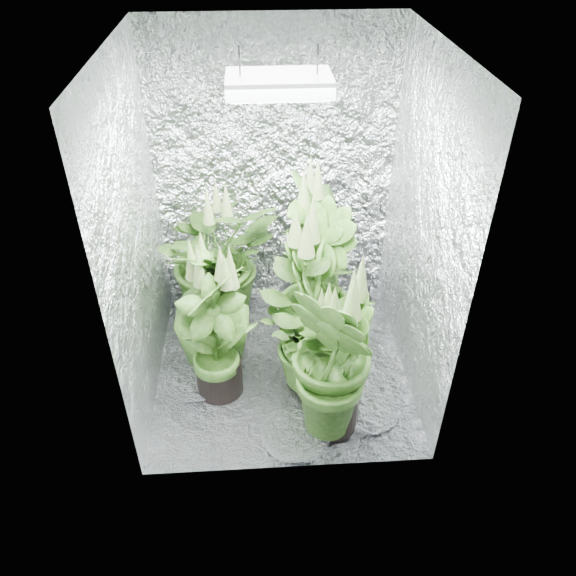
# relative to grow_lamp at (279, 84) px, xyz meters

# --- Properties ---
(ground) EXTENTS (1.60, 1.60, 0.00)m
(ground) POSITION_rel_grow_lamp_xyz_m (0.00, 0.00, -1.83)
(ground) COLOR silver
(ground) RESTS_ON ground
(walls) EXTENTS (1.62, 1.62, 2.00)m
(walls) POSITION_rel_grow_lamp_xyz_m (0.00, 0.00, -0.83)
(walls) COLOR silver
(walls) RESTS_ON ground
(ceiling) EXTENTS (1.60, 1.60, 0.01)m
(ceiling) POSITION_rel_grow_lamp_xyz_m (0.00, 0.00, 0.17)
(ceiling) COLOR silver
(ceiling) RESTS_ON walls
(grow_lamp) EXTENTS (0.50, 0.30, 0.22)m
(grow_lamp) POSITION_rel_grow_lamp_xyz_m (0.00, 0.00, 0.00)
(grow_lamp) COLOR gray
(grow_lamp) RESTS_ON ceiling
(plant_a) EXTENTS (1.06, 1.06, 1.01)m
(plant_a) POSITION_rel_grow_lamp_xyz_m (-0.41, 0.60, -1.34)
(plant_a) COLOR black
(plant_a) RESTS_ON ground
(plant_b) EXTENTS (0.79, 0.79, 1.19)m
(plant_b) POSITION_rel_grow_lamp_xyz_m (0.26, 0.48, -1.28)
(plant_b) COLOR black
(plant_b) RESTS_ON ground
(plant_c) EXTENTS (0.61, 0.61, 1.15)m
(plant_c) POSITION_rel_grow_lamp_xyz_m (0.21, 0.10, -1.30)
(plant_c) COLOR black
(plant_c) RESTS_ON ground
(plant_d) EXTENTS (0.62, 0.62, 0.98)m
(plant_d) POSITION_rel_grow_lamp_xyz_m (-0.43, 0.06, -1.38)
(plant_d) COLOR black
(plant_d) RESTS_ON ground
(plant_e) EXTENTS (0.82, 0.82, 0.85)m
(plant_e) POSITION_rel_grow_lamp_xyz_m (0.18, -0.20, -1.43)
(plant_e) COLOR black
(plant_e) RESTS_ON ground
(plant_f) EXTENTS (0.67, 0.67, 1.01)m
(plant_f) POSITION_rel_grow_lamp_xyz_m (-0.40, -0.19, -1.37)
(plant_f) COLOR black
(plant_f) RESTS_ON ground
(plant_g) EXTENTS (0.67, 0.67, 1.12)m
(plant_g) POSITION_rel_grow_lamp_xyz_m (0.26, -0.51, -1.31)
(plant_g) COLOR black
(plant_g) RESTS_ON ground
(circulation_fan) EXTENTS (0.16, 0.27, 0.32)m
(circulation_fan) POSITION_rel_grow_lamp_xyz_m (0.62, 0.60, -1.69)
(circulation_fan) COLOR black
(circulation_fan) RESTS_ON ground
(plant_label) EXTENTS (0.06, 0.05, 0.08)m
(plant_label) POSITION_rel_grow_lamp_xyz_m (0.33, -0.54, -1.53)
(plant_label) COLOR white
(plant_label) RESTS_ON plant_g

